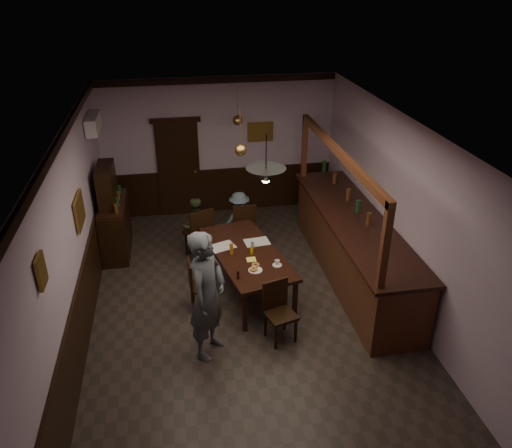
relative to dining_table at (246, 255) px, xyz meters
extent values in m
cube|color=#2D2621|center=(-0.08, -0.75, -0.69)|extent=(5.00, 8.00, 0.01)
cube|color=white|center=(-0.08, -0.75, 2.31)|extent=(5.00, 8.00, 0.01)
cube|color=#B9A0B7|center=(-0.08, 3.25, 0.81)|extent=(5.00, 0.01, 3.00)
cube|color=#B9A0B7|center=(-2.58, -0.75, 0.81)|extent=(0.01, 8.00, 3.00)
cube|color=#B9A0B7|center=(2.42, -0.75, 0.81)|extent=(0.01, 8.00, 3.00)
cube|color=black|center=(0.00, 0.00, 0.03)|extent=(1.44, 2.36, 0.06)
cube|color=black|center=(-0.20, -1.09, -0.34)|extent=(0.07, 0.07, 0.69)
cube|color=black|center=(0.62, -0.91, -0.34)|extent=(0.07, 0.07, 0.69)
cube|color=black|center=(-0.62, 0.91, -0.34)|extent=(0.07, 0.07, 0.69)
cube|color=black|center=(0.20, 1.09, -0.34)|extent=(0.07, 0.07, 0.69)
cube|color=black|center=(-0.72, 1.23, -0.19)|extent=(0.59, 0.59, 0.05)
cube|color=black|center=(-0.65, 1.03, 0.10)|extent=(0.45, 0.20, 0.55)
cube|color=black|center=(-0.61, 1.46, -0.45)|extent=(0.04, 0.04, 0.47)
cube|color=black|center=(-0.96, 1.34, -0.45)|extent=(0.04, 0.04, 0.47)
cube|color=black|center=(-0.48, 1.11, -0.45)|extent=(0.04, 0.04, 0.47)
cube|color=black|center=(-0.84, 0.99, -0.45)|extent=(0.04, 0.04, 0.47)
cube|color=black|center=(0.16, 1.41, -0.21)|extent=(0.45, 0.45, 0.05)
cube|color=black|center=(0.16, 1.21, 0.07)|extent=(0.44, 0.05, 0.53)
cube|color=black|center=(0.34, 1.59, -0.46)|extent=(0.04, 0.04, 0.45)
cube|color=black|center=(-0.02, 1.59, -0.46)|extent=(0.04, 0.04, 0.45)
cube|color=black|center=(0.34, 1.24, -0.46)|extent=(0.04, 0.04, 0.45)
cube|color=black|center=(-0.02, 1.23, -0.46)|extent=(0.04, 0.04, 0.45)
cube|color=black|center=(0.29, -1.37, -0.25)|extent=(0.51, 0.51, 0.05)
cube|color=black|center=(0.24, -1.19, 0.01)|extent=(0.40, 0.15, 0.49)
cube|color=black|center=(0.18, -1.57, -0.48)|extent=(0.04, 0.04, 0.42)
cube|color=black|center=(0.50, -1.48, -0.48)|extent=(0.04, 0.04, 0.42)
cube|color=black|center=(0.09, -1.26, -0.48)|extent=(0.04, 0.04, 0.42)
cube|color=black|center=(0.40, -1.16, -0.48)|extent=(0.04, 0.04, 0.42)
cube|color=black|center=(-0.79, -0.37, -0.28)|extent=(0.40, 0.40, 0.05)
cube|color=black|center=(-0.96, -0.38, -0.04)|extent=(0.05, 0.38, 0.45)
cube|color=black|center=(-0.63, -0.52, -0.49)|extent=(0.04, 0.04, 0.39)
cube|color=black|center=(-0.64, -0.21, -0.49)|extent=(0.04, 0.04, 0.39)
cube|color=black|center=(-0.94, -0.53, -0.49)|extent=(0.04, 0.04, 0.39)
cube|color=black|center=(-0.95, -0.23, -0.49)|extent=(0.04, 0.04, 0.39)
imported|color=#4F535B|center=(-0.77, -1.44, 0.29)|extent=(0.77, 0.85, 1.95)
imported|color=#3A4228|center=(-0.76, 1.42, -0.11)|extent=(0.67, 0.61, 1.14)
imported|color=slate|center=(0.12, 1.61, -0.13)|extent=(0.80, 0.58, 1.11)
cube|color=silver|center=(-0.38, 0.23, 0.07)|extent=(0.50, 0.43, 0.01)
cube|color=silver|center=(0.23, 0.29, 0.07)|extent=(0.45, 0.34, 0.01)
cube|color=#FDF65D|center=(0.04, -0.26, 0.07)|extent=(0.18, 0.18, 0.00)
cylinder|color=white|center=(0.42, -0.51, 0.07)|extent=(0.15, 0.15, 0.01)
imported|color=white|center=(0.42, -0.49, 0.11)|extent=(0.09, 0.09, 0.07)
cylinder|color=white|center=(0.05, -0.60, 0.07)|extent=(0.22, 0.22, 0.01)
torus|color=#C68C47|center=(0.02, -0.61, 0.10)|extent=(0.13, 0.13, 0.04)
torus|color=#C68C47|center=(0.07, -0.49, 0.10)|extent=(0.13, 0.13, 0.04)
cylinder|color=yellow|center=(0.08, -0.08, 0.12)|extent=(0.07, 0.07, 0.12)
cylinder|color=#BF721E|center=(-0.25, -0.03, 0.16)|extent=(0.06, 0.06, 0.20)
cylinder|color=silver|center=(0.12, 0.09, 0.14)|extent=(0.06, 0.06, 0.15)
cylinder|color=black|center=(-0.25, -0.77, 0.13)|extent=(0.04, 0.04, 0.14)
cube|color=black|center=(-2.28, 1.73, -0.21)|extent=(0.48, 1.34, 0.96)
cube|color=black|center=(-2.28, 1.73, 0.32)|extent=(0.46, 1.29, 0.08)
cube|color=black|center=(-2.33, 1.73, 0.70)|extent=(0.29, 0.86, 0.77)
cube|color=#452112|center=(1.92, 0.12, -0.13)|extent=(0.90, 4.22, 1.11)
cube|color=black|center=(1.90, 0.12, 0.44)|extent=(1.00, 4.32, 0.06)
cube|color=#452112|center=(1.52, 0.12, 1.68)|extent=(0.10, 4.12, 0.12)
cube|color=#452112|center=(1.52, -1.89, 1.07)|extent=(0.10, 0.10, 1.31)
cube|color=#452112|center=(1.52, 2.13, 1.07)|extent=(0.10, 0.10, 1.31)
cube|color=black|center=(-0.98, 3.20, 0.36)|extent=(0.90, 0.06, 2.10)
cube|color=white|center=(-2.46, 2.15, 1.76)|extent=(0.20, 0.85, 0.30)
cube|color=olive|center=(-2.54, -2.35, 1.46)|extent=(0.04, 0.28, 0.36)
cube|color=olive|center=(-2.54, 0.05, 1.01)|extent=(0.04, 0.62, 0.48)
cube|color=olive|center=(0.82, 3.21, 1.11)|extent=(0.55, 0.04, 0.42)
cylinder|color=black|center=(0.17, -0.78, 2.02)|extent=(0.02, 0.02, 0.59)
cone|color=black|center=(0.17, -0.78, 1.73)|extent=(0.56, 0.56, 0.22)
sphere|color=#FFD88C|center=(0.17, -0.78, 1.68)|extent=(0.12, 0.12, 0.12)
cylinder|color=#BF8C3F|center=(0.02, 0.66, 1.96)|extent=(0.02, 0.02, 0.70)
cone|color=#BF8C3F|center=(0.02, 0.66, 1.61)|extent=(0.20, 0.20, 0.22)
sphere|color=#FFD88C|center=(0.02, 0.66, 1.56)|extent=(0.12, 0.12, 0.12)
cylinder|color=#BF8C3F|center=(0.22, 2.41, 1.96)|extent=(0.02, 0.02, 0.70)
cone|color=#BF8C3F|center=(0.22, 2.41, 1.61)|extent=(0.20, 0.20, 0.22)
sphere|color=#FFD88C|center=(0.22, 2.41, 1.56)|extent=(0.12, 0.12, 0.12)
camera|label=1|loc=(-1.08, -7.08, 4.31)|focal=35.00mm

